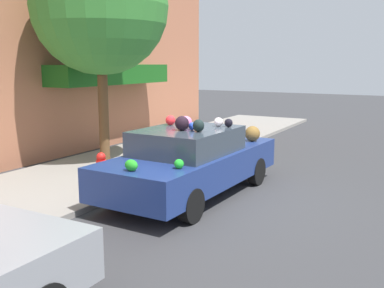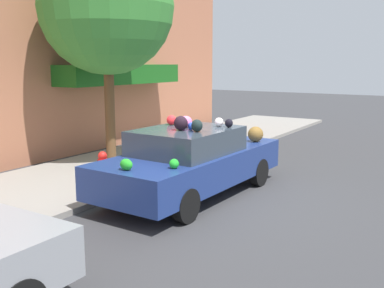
{
  "view_description": "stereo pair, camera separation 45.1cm",
  "coord_description": "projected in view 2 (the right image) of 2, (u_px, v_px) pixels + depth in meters",
  "views": [
    {
      "loc": [
        -7.26,
        -4.03,
        2.51
      ],
      "look_at": [
        0.0,
        0.05,
        1.0
      ],
      "focal_mm": 42.0,
      "sensor_mm": 36.0,
      "label": 1
    },
    {
      "loc": [
        -7.03,
        -4.42,
        2.51
      ],
      "look_at": [
        0.0,
        0.05,
        1.0
      ],
      "focal_mm": 42.0,
      "sensor_mm": 36.0,
      "label": 2
    }
  ],
  "objects": [
    {
      "name": "ground_plane",
      "position": [
        194.0,
        195.0,
        8.62
      ],
      "size": [
        60.0,
        60.0,
        0.0
      ],
      "primitive_type": "plane",
      "color": "#38383A"
    },
    {
      "name": "street_tree",
      "position": [
        106.0,
        7.0,
        10.43
      ],
      "size": [
        3.17,
        3.17,
        5.27
      ],
      "color": "brown",
      "rests_on": "sidewalk_curb"
    },
    {
      "name": "building_facade",
      "position": [
        28.0,
        55.0,
        10.9
      ],
      "size": [
        18.0,
        1.2,
        5.47
      ],
      "color": "#B26B4C",
      "rests_on": "ground"
    },
    {
      "name": "fire_hydrant",
      "position": [
        103.0,
        169.0,
        8.8
      ],
      "size": [
        0.2,
        0.2,
        0.7
      ],
      "color": "red",
      "rests_on": "sidewalk_curb"
    },
    {
      "name": "sidewalk_curb",
      "position": [
        92.0,
        174.0,
        10.04
      ],
      "size": [
        24.0,
        3.2,
        0.11
      ],
      "color": "gray",
      "rests_on": "ground"
    },
    {
      "name": "art_car",
      "position": [
        191.0,
        160.0,
        8.5
      ],
      "size": [
        4.3,
        1.81,
        1.57
      ],
      "rotation": [
        0.0,
        0.0,
        -0.03
      ],
      "color": "navy",
      "rests_on": "ground"
    }
  ]
}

